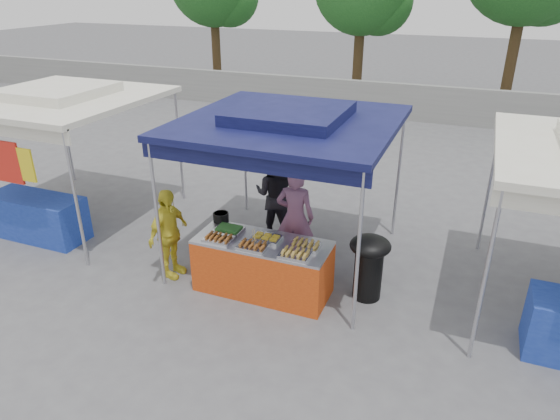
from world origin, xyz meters
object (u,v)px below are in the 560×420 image
at_px(helper_man, 277,195).
at_px(wok_burner, 369,262).
at_px(customer_person, 169,234).
at_px(vendor_table, 263,266).
at_px(cooking_pot, 221,217).
at_px(vendor_woman, 295,217).

bearing_deg(helper_man, wok_burner, 147.32).
bearing_deg(wok_burner, customer_person, -160.49).
bearing_deg(vendor_table, wok_burner, 15.95).
relative_size(cooking_pot, vendor_woman, 0.14).
bearing_deg(vendor_woman, helper_man, -58.15).
xyz_separation_m(vendor_table, cooking_pot, (-0.87, 0.37, 0.50)).
distance_m(wok_burner, helper_man, 2.34).
height_order(vendor_table, cooking_pot, cooking_pot).
distance_m(cooking_pot, customer_person, 0.85).
xyz_separation_m(vendor_table, customer_person, (-1.53, -0.13, 0.31)).
height_order(wok_burner, vendor_woman, vendor_woman).
relative_size(vendor_table, wok_burner, 1.99).
xyz_separation_m(vendor_table, vendor_woman, (0.16, 0.94, 0.42)).
relative_size(vendor_table, helper_man, 1.19).
height_order(cooking_pot, helper_man, helper_man).
relative_size(vendor_table, vendor_woman, 1.18).
xyz_separation_m(wok_burner, vendor_woman, (-1.33, 0.51, 0.25)).
height_order(vendor_woman, helper_man, vendor_woman).
xyz_separation_m(cooking_pot, customer_person, (-0.66, -0.49, -0.19)).
bearing_deg(cooking_pot, vendor_woman, 29.14).
xyz_separation_m(wok_burner, customer_person, (-3.03, -0.56, 0.14)).
distance_m(cooking_pot, helper_man, 1.39).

